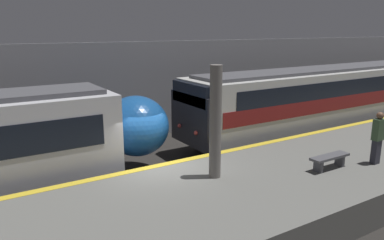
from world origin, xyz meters
name	(u,v)px	position (x,y,z in m)	size (l,w,h in m)	color
ground_plane	(161,193)	(0.00, 0.00, 0.00)	(120.00, 120.00, 0.00)	#282623
platform	(204,210)	(0.00, -2.69, 0.54)	(40.00, 5.38, 1.08)	slate
station_rear_barrier	(96,95)	(0.00, 6.64, 2.44)	(50.00, 0.15, 4.88)	#939399
support_pillar_near	(215,123)	(0.91, -1.90, 2.79)	(0.36, 0.36, 3.42)	slate
train_boxy	(356,95)	(13.47, 2.12, 1.83)	(22.25, 2.94, 3.54)	black
person_waiting	(378,137)	(6.16, -3.80, 2.02)	(0.38, 0.24, 1.78)	#2D2D38
platform_bench	(330,159)	(4.45, -3.31, 1.41)	(1.50, 0.40, 0.45)	#4C4C51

